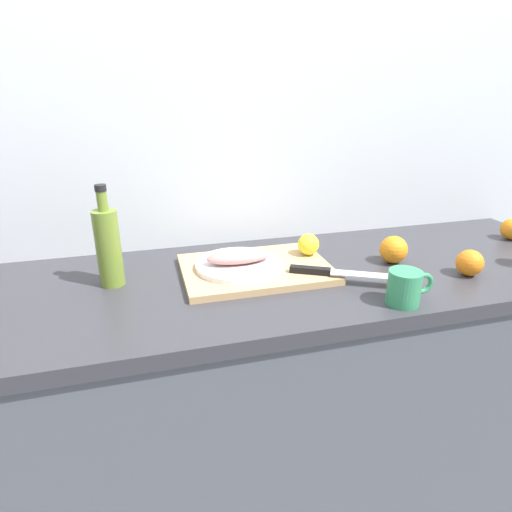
% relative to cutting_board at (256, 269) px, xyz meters
% --- Properties ---
extents(ground_plane, '(12.00, 12.00, 0.00)m').
position_rel_cutting_board_xyz_m(ground_plane, '(0.04, -0.04, -0.91)').
color(ground_plane, slate).
extents(back_wall, '(3.20, 0.05, 2.50)m').
position_rel_cutting_board_xyz_m(back_wall, '(0.04, 0.29, 0.34)').
color(back_wall, silver).
rests_on(back_wall, ground_plane).
extents(kitchen_counter, '(2.00, 0.60, 0.90)m').
position_rel_cutting_board_xyz_m(kitchen_counter, '(0.04, -0.04, -0.46)').
color(kitchen_counter, '#4C5159').
rests_on(kitchen_counter, ground_plane).
extents(cutting_board, '(0.41, 0.29, 0.02)m').
position_rel_cutting_board_xyz_m(cutting_board, '(0.00, 0.00, 0.00)').
color(cutting_board, tan).
rests_on(cutting_board, kitchen_counter).
extents(white_plate, '(0.24, 0.24, 0.01)m').
position_rel_cutting_board_xyz_m(white_plate, '(-0.05, 0.00, 0.02)').
color(white_plate, white).
rests_on(white_plate, cutting_board).
extents(fish_fillet, '(0.18, 0.08, 0.04)m').
position_rel_cutting_board_xyz_m(fish_fillet, '(-0.05, 0.00, 0.04)').
color(fish_fillet, tan).
rests_on(fish_fillet, white_plate).
extents(chef_knife, '(0.27, 0.16, 0.02)m').
position_rel_cutting_board_xyz_m(chef_knife, '(0.18, -0.11, 0.02)').
color(chef_knife, silver).
rests_on(chef_knife, cutting_board).
extents(lemon_0, '(0.06, 0.06, 0.06)m').
position_rel_cutting_board_xyz_m(lemon_0, '(0.17, 0.04, 0.04)').
color(lemon_0, yellow).
rests_on(lemon_0, cutting_board).
extents(olive_oil_bottle, '(0.06, 0.06, 0.27)m').
position_rel_cutting_board_xyz_m(olive_oil_bottle, '(-0.39, 0.03, 0.10)').
color(olive_oil_bottle, olive).
rests_on(olive_oil_bottle, kitchen_counter).
extents(coffee_mug_1, '(0.12, 0.08, 0.09)m').
position_rel_cutting_board_xyz_m(coffee_mug_1, '(0.30, -0.27, 0.03)').
color(coffee_mug_1, '#338C59').
rests_on(coffee_mug_1, kitchen_counter).
extents(orange_0, '(0.07, 0.07, 0.07)m').
position_rel_cutting_board_xyz_m(orange_0, '(0.92, 0.04, 0.03)').
color(orange_0, orange).
rests_on(orange_0, kitchen_counter).
extents(orange_1, '(0.07, 0.07, 0.07)m').
position_rel_cutting_board_xyz_m(orange_1, '(0.57, -0.17, 0.03)').
color(orange_1, orange).
rests_on(orange_1, kitchen_counter).
extents(orange_2, '(0.08, 0.08, 0.08)m').
position_rel_cutting_board_xyz_m(orange_2, '(0.41, -0.03, 0.03)').
color(orange_2, orange).
rests_on(orange_2, kitchen_counter).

